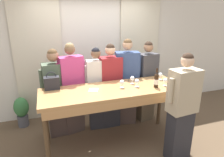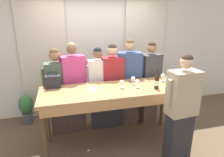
{
  "view_description": "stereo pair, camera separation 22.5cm",
  "coord_description": "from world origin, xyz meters",
  "px_view_note": "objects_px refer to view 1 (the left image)",
  "views": [
    {
      "loc": [
        -1.0,
        -2.89,
        2.21
      ],
      "look_at": [
        0.0,
        0.08,
        1.19
      ],
      "focal_mm": 32.0,
      "sensor_mm": 36.0,
      "label": 1
    },
    {
      "loc": [
        -0.79,
        -2.96,
        2.21
      ],
      "look_at": [
        0.0,
        0.08,
        1.19
      ],
      "focal_mm": 32.0,
      "sensor_mm": 36.0,
      "label": 2
    }
  ],
  "objects_px": {
    "wine_glass_center_mid": "(165,80)",
    "guest_navy_coat": "(127,83)",
    "wine_glass_front_left": "(177,82)",
    "guest_olive_jacket": "(56,93)",
    "guest_beige_cap": "(146,82)",
    "potted_plant": "(22,110)",
    "handbag": "(52,83)",
    "guest_pink_top": "(72,89)",
    "wine_glass_center_right": "(122,82)",
    "wine_glass_front_mid": "(175,80)",
    "wine_glass_front_right": "(161,75)",
    "wine_bottle": "(156,80)",
    "wine_glass_back_left": "(132,79)",
    "host_pouring": "(182,109)",
    "wine_glass_center_left": "(137,81)",
    "guest_cream_sweater": "(97,89)",
    "guest_striped_shirt": "(110,86)",
    "tasting_bar": "(114,95)"
  },
  "relations": [
    {
      "from": "wine_glass_front_mid",
      "to": "host_pouring",
      "type": "height_order",
      "value": "host_pouring"
    },
    {
      "from": "guest_striped_shirt",
      "to": "potted_plant",
      "type": "bearing_deg",
      "value": 162.81
    },
    {
      "from": "handbag",
      "to": "wine_glass_center_left",
      "type": "bearing_deg",
      "value": -14.38
    },
    {
      "from": "wine_bottle",
      "to": "guest_pink_top",
      "type": "xyz_separation_m",
      "value": [
        -1.29,
        0.77,
        -0.27
      ]
    },
    {
      "from": "wine_glass_center_right",
      "to": "host_pouring",
      "type": "height_order",
      "value": "host_pouring"
    },
    {
      "from": "wine_glass_center_mid",
      "to": "guest_navy_coat",
      "type": "distance_m",
      "value": 0.88
    },
    {
      "from": "handbag",
      "to": "guest_pink_top",
      "type": "bearing_deg",
      "value": 39.64
    },
    {
      "from": "wine_glass_center_left",
      "to": "guest_olive_jacket",
      "type": "xyz_separation_m",
      "value": [
        -1.29,
        0.64,
        -0.3
      ]
    },
    {
      "from": "wine_glass_front_mid",
      "to": "guest_striped_shirt",
      "type": "xyz_separation_m",
      "value": [
        -0.91,
        0.78,
        -0.28
      ]
    },
    {
      "from": "handbag",
      "to": "guest_olive_jacket",
      "type": "xyz_separation_m",
      "value": [
        0.06,
        0.29,
        -0.31
      ]
    },
    {
      "from": "guest_olive_jacket",
      "to": "host_pouring",
      "type": "distance_m",
      "value": 2.16
    },
    {
      "from": "wine_glass_center_right",
      "to": "wine_glass_front_mid",
      "type": "bearing_deg",
      "value": -11.26
    },
    {
      "from": "wine_glass_front_right",
      "to": "guest_navy_coat",
      "type": "bearing_deg",
      "value": 137.83
    },
    {
      "from": "wine_glass_center_mid",
      "to": "guest_beige_cap",
      "type": "distance_m",
      "value": 0.8
    },
    {
      "from": "guest_beige_cap",
      "to": "potted_plant",
      "type": "distance_m",
      "value": 2.61
    },
    {
      "from": "guest_olive_jacket",
      "to": "guest_navy_coat",
      "type": "height_order",
      "value": "guest_navy_coat"
    },
    {
      "from": "wine_glass_front_left",
      "to": "guest_pink_top",
      "type": "bearing_deg",
      "value": 151.87
    },
    {
      "from": "wine_glass_front_mid",
      "to": "guest_navy_coat",
      "type": "distance_m",
      "value": 0.99
    },
    {
      "from": "wine_glass_front_mid",
      "to": "guest_navy_coat",
      "type": "relative_size",
      "value": 0.08
    },
    {
      "from": "handbag",
      "to": "wine_glass_center_mid",
      "type": "distance_m",
      "value": 1.89
    },
    {
      "from": "guest_navy_coat",
      "to": "wine_bottle",
      "type": "bearing_deg",
      "value": -75.23
    },
    {
      "from": "wine_glass_front_mid",
      "to": "wine_glass_front_right",
      "type": "bearing_deg",
      "value": 102.34
    },
    {
      "from": "wine_glass_front_right",
      "to": "wine_glass_center_mid",
      "type": "distance_m",
      "value": 0.32
    },
    {
      "from": "wine_glass_center_left",
      "to": "guest_pink_top",
      "type": "distance_m",
      "value": 1.21
    },
    {
      "from": "guest_striped_shirt",
      "to": "guest_pink_top",
      "type": "bearing_deg",
      "value": 180.0
    },
    {
      "from": "wine_glass_front_right",
      "to": "host_pouring",
      "type": "bearing_deg",
      "value": -99.03
    },
    {
      "from": "tasting_bar",
      "to": "wine_bottle",
      "type": "relative_size",
      "value": 7.17
    },
    {
      "from": "handbag",
      "to": "guest_pink_top",
      "type": "xyz_separation_m",
      "value": [
        0.36,
        0.29,
        -0.25
      ]
    },
    {
      "from": "wine_glass_front_left",
      "to": "guest_olive_jacket",
      "type": "bearing_deg",
      "value": 155.65
    },
    {
      "from": "wine_bottle",
      "to": "potted_plant",
      "type": "distance_m",
      "value": 2.73
    },
    {
      "from": "wine_glass_front_left",
      "to": "wine_glass_front_right",
      "type": "distance_m",
      "value": 0.43
    },
    {
      "from": "host_pouring",
      "to": "potted_plant",
      "type": "height_order",
      "value": "host_pouring"
    },
    {
      "from": "wine_glass_front_left",
      "to": "guest_navy_coat",
      "type": "xyz_separation_m",
      "value": [
        -0.54,
        0.87,
        -0.24
      ]
    },
    {
      "from": "wine_glass_center_left",
      "to": "wine_glass_center_mid",
      "type": "height_order",
      "value": "same"
    },
    {
      "from": "wine_glass_front_left",
      "to": "wine_glass_center_mid",
      "type": "bearing_deg",
      "value": 141.36
    },
    {
      "from": "handbag",
      "to": "guest_pink_top",
      "type": "height_order",
      "value": "guest_pink_top"
    },
    {
      "from": "wine_glass_front_mid",
      "to": "potted_plant",
      "type": "bearing_deg",
      "value": 153.45
    },
    {
      "from": "wine_bottle",
      "to": "tasting_bar",
      "type": "bearing_deg",
      "value": 168.25
    },
    {
      "from": "tasting_bar",
      "to": "wine_glass_front_left",
      "type": "relative_size",
      "value": 17.42
    },
    {
      "from": "wine_glass_center_right",
      "to": "guest_navy_coat",
      "type": "xyz_separation_m",
      "value": [
        0.34,
        0.6,
        -0.24
      ]
    },
    {
      "from": "wine_glass_front_right",
      "to": "wine_glass_back_left",
      "type": "height_order",
      "value": "same"
    },
    {
      "from": "host_pouring",
      "to": "wine_glass_back_left",
      "type": "bearing_deg",
      "value": 118.91
    },
    {
      "from": "wine_glass_back_left",
      "to": "guest_pink_top",
      "type": "bearing_deg",
      "value": 154.55
    },
    {
      "from": "guest_pink_top",
      "to": "guest_cream_sweater",
      "type": "xyz_separation_m",
      "value": [
        0.46,
        -0.0,
        -0.06
      ]
    },
    {
      "from": "handbag",
      "to": "host_pouring",
      "type": "xyz_separation_m",
      "value": [
        1.79,
        -0.99,
        -0.29
      ]
    },
    {
      "from": "guest_cream_sweater",
      "to": "handbag",
      "type": "bearing_deg",
      "value": -160.16
    },
    {
      "from": "guest_pink_top",
      "to": "wine_glass_front_mid",
      "type": "bearing_deg",
      "value": -25.33
    },
    {
      "from": "wine_glass_center_mid",
      "to": "wine_glass_center_right",
      "type": "bearing_deg",
      "value": 168.45
    },
    {
      "from": "wine_bottle",
      "to": "potted_plant",
      "type": "xyz_separation_m",
      "value": [
        -2.26,
        1.3,
        -0.81
      ]
    },
    {
      "from": "wine_glass_front_right",
      "to": "wine_glass_front_mid",
      "type": "bearing_deg",
      "value": -77.66
    }
  ]
}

